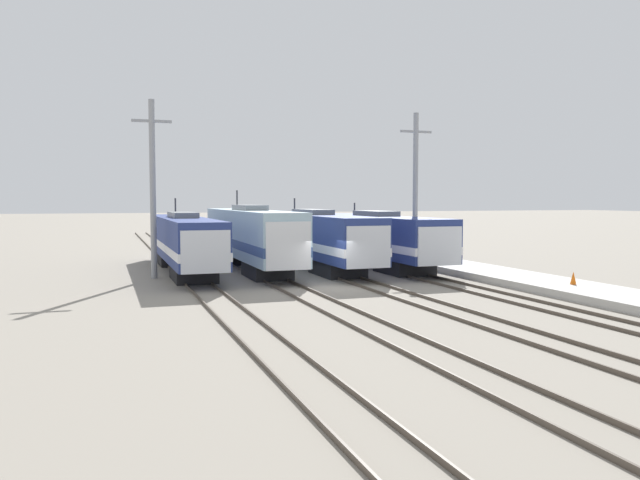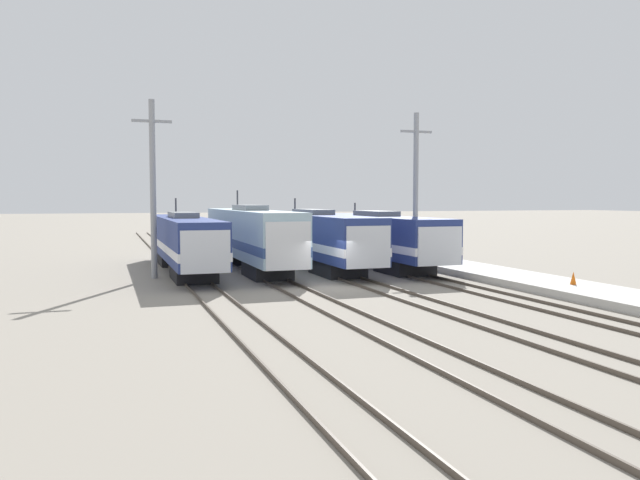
{
  "view_description": "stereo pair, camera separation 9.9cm",
  "coord_description": "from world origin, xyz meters",
  "px_view_note": "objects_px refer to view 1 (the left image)",
  "views": [
    {
      "loc": [
        -11.53,
        -31.24,
        4.73
      ],
      "look_at": [
        0.35,
        2.89,
        2.39
      ],
      "focal_mm": 35.0,
      "sensor_mm": 36.0,
      "label": 1
    },
    {
      "loc": [
        -11.43,
        -31.27,
        4.73
      ],
      "look_at": [
        0.35,
        2.89,
        2.39
      ],
      "focal_mm": 35.0,
      "sensor_mm": 36.0,
      "label": 2
    }
  ],
  "objects_px": {
    "locomotive_center_right": "(315,238)",
    "catenary_tower_right": "(415,188)",
    "locomotive_far_right": "(378,238)",
    "locomotive_center_left": "(251,237)",
    "catenary_tower_left": "(153,187)",
    "locomotive_far_left": "(184,241)",
    "traffic_cone": "(573,278)"
  },
  "relations": [
    {
      "from": "locomotive_center_right",
      "to": "catenary_tower_right",
      "type": "bearing_deg",
      "value": -18.06
    },
    {
      "from": "locomotive_center_right",
      "to": "locomotive_far_right",
      "type": "xyz_separation_m",
      "value": [
        4.42,
        -0.85,
        -0.06
      ]
    },
    {
      "from": "locomotive_center_left",
      "to": "catenary_tower_left",
      "type": "height_order",
      "value": "catenary_tower_left"
    },
    {
      "from": "locomotive_center_right",
      "to": "locomotive_far_right",
      "type": "relative_size",
      "value": 1.09
    },
    {
      "from": "locomotive_far_left",
      "to": "catenary_tower_right",
      "type": "distance_m",
      "value": 16.01
    },
    {
      "from": "catenary_tower_right",
      "to": "traffic_cone",
      "type": "height_order",
      "value": "catenary_tower_right"
    },
    {
      "from": "locomotive_center_right",
      "to": "locomotive_center_left",
      "type": "bearing_deg",
      "value": 177.55
    },
    {
      "from": "locomotive_far_left",
      "to": "locomotive_center_left",
      "type": "relative_size",
      "value": 1.03
    },
    {
      "from": "locomotive_center_left",
      "to": "locomotive_far_right",
      "type": "bearing_deg",
      "value": -6.73
    },
    {
      "from": "locomotive_far_left",
      "to": "locomotive_far_right",
      "type": "height_order",
      "value": "locomotive_far_left"
    },
    {
      "from": "locomotive_center_left",
      "to": "catenary_tower_right",
      "type": "xyz_separation_m",
      "value": [
        11.01,
        -2.34,
        3.25
      ]
    },
    {
      "from": "catenary_tower_left",
      "to": "traffic_cone",
      "type": "distance_m",
      "value": 24.06
    },
    {
      "from": "locomotive_far_right",
      "to": "catenary_tower_right",
      "type": "height_order",
      "value": "catenary_tower_right"
    },
    {
      "from": "locomotive_far_left",
      "to": "catenary_tower_right",
      "type": "xyz_separation_m",
      "value": [
        15.42,
        -2.5,
        3.47
      ]
    },
    {
      "from": "catenary_tower_left",
      "to": "traffic_cone",
      "type": "height_order",
      "value": "catenary_tower_left"
    },
    {
      "from": "locomotive_center_right",
      "to": "locomotive_far_right",
      "type": "distance_m",
      "value": 4.5
    },
    {
      "from": "locomotive_far_left",
      "to": "catenary_tower_left",
      "type": "distance_m",
      "value": 4.76
    },
    {
      "from": "locomotive_far_right",
      "to": "catenary_tower_left",
      "type": "relative_size",
      "value": 1.68
    },
    {
      "from": "locomotive_center_left",
      "to": "locomotive_far_right",
      "type": "height_order",
      "value": "locomotive_center_left"
    },
    {
      "from": "locomotive_center_left",
      "to": "locomotive_center_right",
      "type": "height_order",
      "value": "locomotive_center_left"
    },
    {
      "from": "locomotive_center_left",
      "to": "traffic_cone",
      "type": "bearing_deg",
      "value": -48.99
    },
    {
      "from": "locomotive_center_left",
      "to": "catenary_tower_left",
      "type": "xyz_separation_m",
      "value": [
        -6.5,
        -2.34,
        3.25
      ]
    },
    {
      "from": "locomotive_far_left",
      "to": "locomotive_center_left",
      "type": "distance_m",
      "value": 4.43
    },
    {
      "from": "locomotive_center_right",
      "to": "catenary_tower_right",
      "type": "distance_m",
      "value": 7.72
    },
    {
      "from": "locomotive_center_right",
      "to": "traffic_cone",
      "type": "bearing_deg",
      "value": -59.6
    },
    {
      "from": "traffic_cone",
      "to": "locomotive_far_right",
      "type": "bearing_deg",
      "value": 107.26
    },
    {
      "from": "locomotive_far_left",
      "to": "locomotive_center_left",
      "type": "bearing_deg",
      "value": -2.11
    },
    {
      "from": "locomotive_center_left",
      "to": "catenary_tower_right",
      "type": "bearing_deg",
      "value": -11.99
    },
    {
      "from": "locomotive_center_right",
      "to": "traffic_cone",
      "type": "height_order",
      "value": "locomotive_center_right"
    },
    {
      "from": "locomotive_far_left",
      "to": "locomotive_far_right",
      "type": "distance_m",
      "value": 13.31
    },
    {
      "from": "locomotive_center_right",
      "to": "catenary_tower_right",
      "type": "xyz_separation_m",
      "value": [
        6.59,
        -2.15,
        3.4
      ]
    },
    {
      "from": "locomotive_far_left",
      "to": "locomotive_center_right",
      "type": "xyz_separation_m",
      "value": [
        8.84,
        -0.35,
        0.07
      ]
    }
  ]
}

